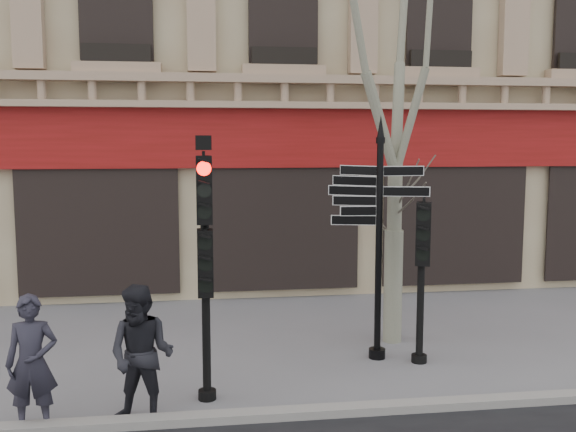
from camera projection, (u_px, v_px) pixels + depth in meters
name	position (u px, v px, depth m)	size (l,w,h in m)	color
ground	(326.00, 376.00, 9.70)	(80.00, 80.00, 0.00)	slate
kerb	(347.00, 410.00, 8.31)	(80.00, 0.25, 0.12)	gray
fingerpost	(380.00, 197.00, 10.19)	(2.16, 2.16, 3.94)	black
traffic_signal_main	(205.00, 236.00, 8.55)	(0.40, 0.28, 3.61)	black
traffic_signal_secondary	(422.00, 251.00, 10.08)	(0.52, 0.44, 2.59)	black
plane_tree	(398.00, 29.00, 10.75)	(2.89, 2.89, 7.69)	gray
pedestrian_a	(32.00, 363.00, 7.78)	(0.62, 0.41, 1.69)	#24222E
pedestrian_b	(142.00, 355.00, 7.96)	(0.86, 0.67, 1.77)	black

